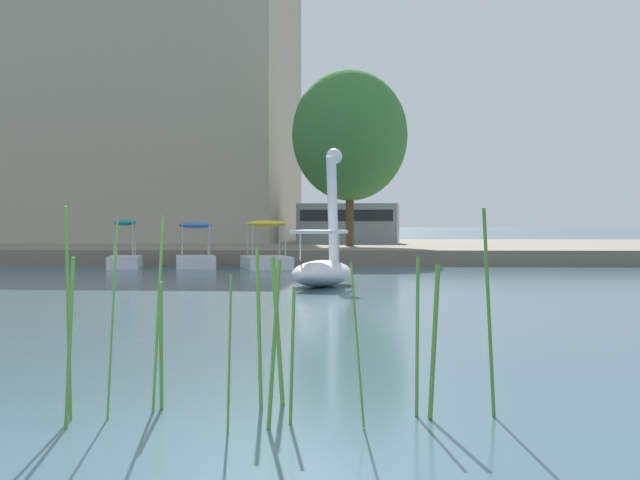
# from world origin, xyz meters

# --- Properties ---
(ground_plane) EXTENTS (608.20, 608.20, 0.00)m
(ground_plane) POSITION_xyz_m (0.00, 0.00, 0.00)
(ground_plane) COLOR #385966
(shore_bank_far) EXTENTS (148.20, 22.74, 0.52)m
(shore_bank_far) POSITION_xyz_m (0.00, 37.94, 0.26)
(shore_bank_far) COLOR slate
(shore_bank_far) RESTS_ON ground_plane
(swan_boat) EXTENTS (1.77, 2.76, 3.14)m
(swan_boat) POSITION_xyz_m (0.71, 16.25, 0.51)
(swan_boat) COLOR white
(swan_boat) RESTS_ON ground_plane
(pedal_boat_yellow) EXTENTS (1.87, 2.52, 1.49)m
(pedal_boat_yellow) POSITION_xyz_m (-1.42, 24.86, 0.46)
(pedal_boat_yellow) COLOR white
(pedal_boat_yellow) RESTS_ON ground_plane
(pedal_boat_blue) EXTENTS (1.59, 2.34, 1.45)m
(pedal_boat_blue) POSITION_xyz_m (-3.69, 25.11, 0.43)
(pedal_boat_blue) COLOR white
(pedal_boat_blue) RESTS_ON ground_plane
(pedal_boat_teal) EXTENTS (1.17, 1.90, 1.53)m
(pedal_boat_teal) POSITION_xyz_m (-5.82, 24.64, 0.41)
(pedal_boat_teal) COLOR white
(pedal_boat_teal) RESTS_ON ground_plane
(tree_broadleaf_left) EXTENTS (5.50, 5.25, 6.84)m
(tree_broadleaf_left) POSITION_xyz_m (1.04, 32.61, 4.80)
(tree_broadleaf_left) COLOR #4C3823
(tree_broadleaf_left) RESTS_ON shore_bank_far
(parked_van) EXTENTS (4.50, 2.13, 1.74)m
(parked_van) POSITION_xyz_m (0.89, 37.75, 1.46)
(parked_van) COLOR gray
(parked_van) RESTS_ON shore_bank_far
(apartment_block) EXTENTS (23.62, 12.87, 13.79)m
(apartment_block) POSITION_xyz_m (-13.60, 41.85, 7.41)
(apartment_block) COLOR #B2A893
(apartment_block) RESTS_ON shore_bank_far
(reed_clump_foreground) EXTENTS (3.07, 1.17, 1.53)m
(reed_clump_foreground) POSITION_xyz_m (1.00, 1.19, 0.61)
(reed_clump_foreground) COLOR #4C7F33
(reed_clump_foreground) RESTS_ON ground_plane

